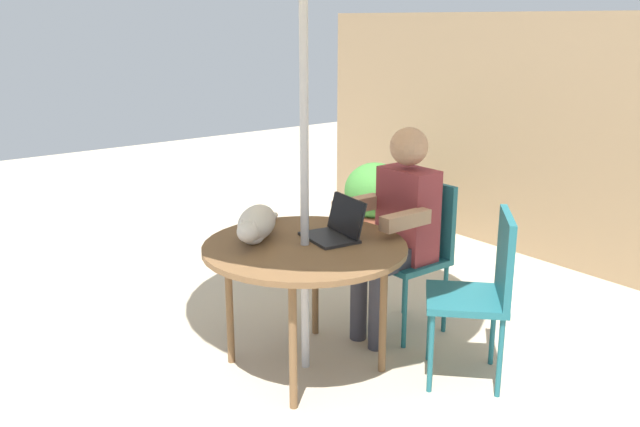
% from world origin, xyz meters
% --- Properties ---
extents(ground_plane, '(14.00, 14.00, 0.00)m').
position_xyz_m(ground_plane, '(0.00, 0.00, 0.00)').
color(ground_plane, '#BCAD93').
extents(fence_back, '(5.51, 0.08, 1.89)m').
position_xyz_m(fence_back, '(0.00, 2.53, 0.94)').
color(fence_back, '#937756').
rests_on(fence_back, ground).
extents(patio_table, '(1.07, 1.07, 0.70)m').
position_xyz_m(patio_table, '(0.00, 0.00, 0.65)').
color(patio_table, brown).
rests_on(patio_table, ground).
extents(chair_occupied, '(0.40, 0.40, 0.91)m').
position_xyz_m(chair_occupied, '(0.00, 0.84, 0.54)').
color(chair_occupied, '#1E606B').
rests_on(chair_occupied, ground).
extents(chair_empty, '(0.57, 0.57, 0.91)m').
position_xyz_m(chair_empty, '(0.66, 0.64, 0.54)').
color(chair_empty, '#1E606B').
rests_on(chair_empty, ground).
extents(person_seated, '(0.48, 0.48, 1.25)m').
position_xyz_m(person_seated, '(0.00, 0.68, 0.71)').
color(person_seated, maroon).
rests_on(person_seated, ground).
extents(laptop, '(0.33, 0.29, 0.21)m').
position_xyz_m(laptop, '(0.02, 0.21, 0.77)').
color(laptop, black).
rests_on(laptop, patio_table).
extents(cat, '(0.47, 0.51, 0.17)m').
position_xyz_m(cat, '(-0.23, -0.15, 0.79)').
color(cat, silver).
rests_on(cat, patio_table).
extents(potted_plant_near_fence, '(0.51, 0.51, 0.68)m').
position_xyz_m(potted_plant_near_fence, '(-1.39, 1.77, 0.38)').
color(potted_plant_near_fence, '#9E5138').
rests_on(potted_plant_near_fence, ground).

